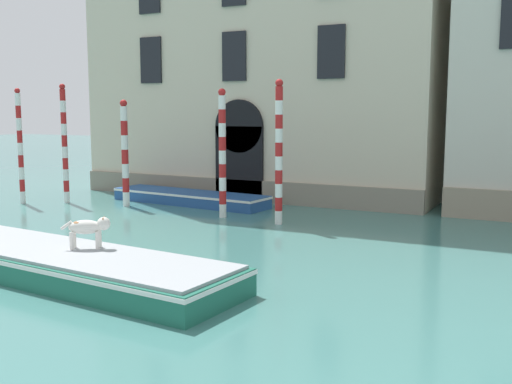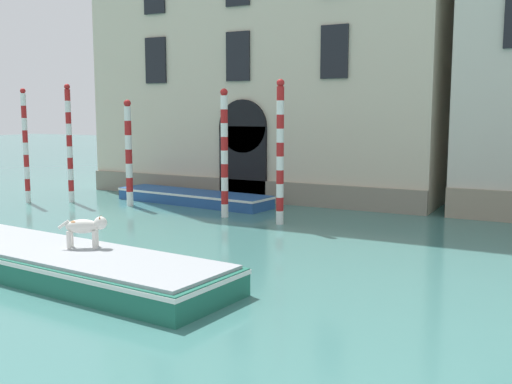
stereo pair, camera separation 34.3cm
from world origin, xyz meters
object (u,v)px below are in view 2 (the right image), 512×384
at_px(mooring_pole_2, 69,143).
at_px(dog_on_deck, 86,227).
at_px(mooring_pole_4, 26,146).
at_px(mooring_pole_1, 224,153).
at_px(boat_foreground, 63,262).
at_px(mooring_pole_5, 129,153).
at_px(mooring_pole_0, 280,152).
at_px(boat_moored_near_palazzo, 193,197).

bearing_deg(mooring_pole_2, dog_on_deck, -43.18).
bearing_deg(mooring_pole_4, mooring_pole_1, 5.81).
relative_size(boat_foreground, mooring_pole_4, 1.91).
bearing_deg(dog_on_deck, mooring_pole_2, 104.77).
xyz_separation_m(dog_on_deck, mooring_pole_2, (-7.65, 7.18, 1.18)).
xyz_separation_m(mooring_pole_1, mooring_pole_5, (-4.21, 0.42, -0.15)).
relative_size(boat_foreground, dog_on_deck, 9.04).
height_order(mooring_pole_0, mooring_pole_1, mooring_pole_0).
height_order(boat_moored_near_palazzo, mooring_pole_0, mooring_pole_0).
bearing_deg(mooring_pole_4, dog_on_deck, -35.20).
xyz_separation_m(boat_foreground, boat_moored_near_palazzo, (-3.15, 9.35, -0.07)).
xyz_separation_m(mooring_pole_0, mooring_pole_2, (-8.73, 0.31, 0.03)).
relative_size(mooring_pole_2, mooring_pole_5, 1.15).
height_order(mooring_pole_0, mooring_pole_4, mooring_pole_0).
bearing_deg(mooring_pole_4, mooring_pole_2, 33.35).
distance_m(mooring_pole_1, mooring_pole_2, 6.67).
bearing_deg(mooring_pole_5, boat_foreground, -58.36).
bearing_deg(mooring_pole_0, dog_on_deck, -98.98).
relative_size(boat_foreground, boat_moored_near_palazzo, 1.26).
distance_m(dog_on_deck, mooring_pole_4, 11.01).
relative_size(mooring_pole_1, mooring_pole_5, 1.08).
bearing_deg(mooring_pole_0, mooring_pole_5, 173.83).
bearing_deg(boat_foreground, mooring_pole_2, 139.25).
bearing_deg(mooring_pole_2, boat_foreground, -45.78).
relative_size(boat_foreground, mooring_pole_1, 1.97).
height_order(boat_foreground, mooring_pole_0, mooring_pole_0).
bearing_deg(mooring_pole_0, boat_foreground, -101.01).
relative_size(dog_on_deck, mooring_pole_0, 0.21).
relative_size(boat_foreground, mooring_pole_5, 2.13).
bearing_deg(mooring_pole_4, mooring_pole_0, 3.15).
bearing_deg(mooring_pole_4, boat_foreground, -37.69).
bearing_deg(mooring_pole_5, mooring_pole_0, -6.17).
height_order(mooring_pole_2, mooring_pole_5, mooring_pole_2).
distance_m(boat_moored_near_palazzo, mooring_pole_5, 2.79).
distance_m(mooring_pole_1, mooring_pole_4, 8.01).
bearing_deg(boat_moored_near_palazzo, mooring_pole_5, -134.10).
distance_m(boat_moored_near_palazzo, mooring_pole_2, 4.95).
bearing_deg(mooring_pole_5, dog_on_deck, -55.49).
xyz_separation_m(mooring_pole_0, mooring_pole_1, (-2.07, 0.26, -0.11)).
height_order(boat_foreground, mooring_pole_4, mooring_pole_4).
distance_m(mooring_pole_2, mooring_pole_4, 1.57).
bearing_deg(mooring_pole_4, mooring_pole_5, 18.10).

